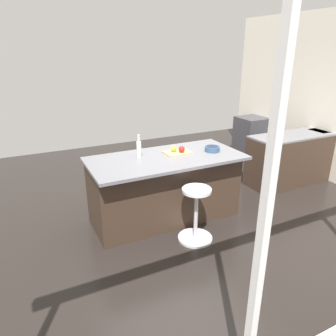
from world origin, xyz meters
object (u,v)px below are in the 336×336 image
(stool_by_window, at_px, (196,216))
(fruit_bowl, at_px, (212,149))
(apple_yellow, at_px, (174,149))
(water_bottle, at_px, (139,149))
(apple_red, at_px, (182,149))
(oven_range, at_px, (251,136))
(kitchen_island, at_px, (165,187))
(cutting_board, at_px, (178,152))

(stool_by_window, xyz_separation_m, fruit_bowl, (-0.59, -0.57, 0.64))
(stool_by_window, distance_m, apple_yellow, 1.00)
(apple_yellow, relative_size, water_bottle, 0.26)
(apple_yellow, relative_size, apple_red, 0.94)
(fruit_bowl, bearing_deg, stool_by_window, 44.18)
(oven_range, bearing_deg, apple_red, 32.63)
(apple_red, distance_m, water_bottle, 0.60)
(kitchen_island, xyz_separation_m, cutting_board, (-0.21, -0.03, 0.47))
(kitchen_island, bearing_deg, apple_yellow, -158.44)
(oven_range, bearing_deg, water_bottle, 26.46)
(cutting_board, distance_m, water_bottle, 0.56)
(apple_red, bearing_deg, stool_by_window, 77.51)
(cutting_board, bearing_deg, kitchen_island, 8.26)
(water_bottle, bearing_deg, apple_yellow, 177.36)
(kitchen_island, relative_size, apple_yellow, 25.15)
(oven_range, xyz_separation_m, fruit_bowl, (2.33, 1.86, 0.55))
(oven_range, distance_m, apple_yellow, 3.36)
(cutting_board, distance_m, apple_yellow, 0.07)
(stool_by_window, distance_m, apple_red, 0.95)
(kitchen_island, height_order, stool_by_window, kitchen_island)
(oven_range, xyz_separation_m, apple_yellow, (2.85, 1.69, 0.57))
(cutting_board, xyz_separation_m, fruit_bowl, (-0.48, 0.14, 0.03))
(oven_range, relative_size, water_bottle, 2.76)
(cutting_board, bearing_deg, fruit_bowl, 164.13)
(kitchen_island, bearing_deg, water_bottle, -15.25)
(stool_by_window, height_order, cutting_board, cutting_board)
(stool_by_window, distance_m, fruit_bowl, 1.04)
(water_bottle, height_order, fruit_bowl, water_bottle)
(kitchen_island, distance_m, stool_by_window, 0.70)
(cutting_board, distance_m, fruit_bowl, 0.50)
(apple_red, xyz_separation_m, water_bottle, (0.58, -0.10, 0.06))
(apple_red, relative_size, fruit_bowl, 0.42)
(apple_yellow, height_order, fruit_bowl, apple_yellow)
(kitchen_island, relative_size, fruit_bowl, 9.95)
(cutting_board, height_order, fruit_bowl, fruit_bowl)
(apple_red, xyz_separation_m, fruit_bowl, (-0.44, 0.09, -0.02))
(stool_by_window, bearing_deg, fruit_bowl, -135.82)
(oven_range, relative_size, kitchen_island, 0.42)
(oven_range, bearing_deg, kitchen_island, 30.23)
(cutting_board, distance_m, apple_red, 0.08)
(oven_range, height_order, apple_yellow, apple_yellow)
(apple_yellow, bearing_deg, apple_red, 134.29)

